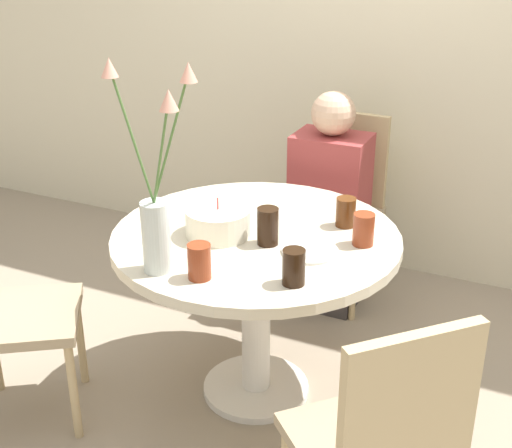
{
  "coord_description": "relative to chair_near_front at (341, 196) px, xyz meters",
  "views": [
    {
      "loc": [
        1.01,
        -2.16,
        1.82
      ],
      "look_at": [
        0.0,
        0.0,
        0.75
      ],
      "focal_mm": 50.0,
      "sensor_mm": 36.0,
      "label": 1
    }
  ],
  "objects": [
    {
      "name": "flower_vase",
      "position": [
        -0.18,
        -1.35,
        0.43
      ],
      "size": [
        0.27,
        0.15,
        0.7
      ],
      "color": "silver",
      "rests_on": "dining_table"
    },
    {
      "name": "drink_glass_2",
      "position": [
        0.25,
        -1.24,
        0.26
      ],
      "size": [
        0.07,
        0.07,
        0.12
      ],
      "color": "black",
      "rests_on": "dining_table"
    },
    {
      "name": "person_boy",
      "position": [
        -0.0,
        -0.16,
        -0.01
      ],
      "size": [
        0.34,
        0.24,
        1.07
      ],
      "color": "#383333",
      "rests_on": "ground_plane"
    },
    {
      "name": "drink_glass_0",
      "position": [
        0.26,
        -0.74,
        0.25
      ],
      "size": [
        0.08,
        0.08,
        0.11
      ],
      "color": "#51280F",
      "rests_on": "dining_table"
    },
    {
      "name": "chair_near_front",
      "position": [
        0.0,
        0.0,
        0.0
      ],
      "size": [
        0.41,
        0.41,
        0.91
      ],
      "rotation": [
        0.0,
        0.0,
        -0.02
      ],
      "color": "#9E896B",
      "rests_on": "ground_plane"
    },
    {
      "name": "birthday_cake",
      "position": [
        -0.14,
        -1.01,
        0.25
      ],
      "size": [
        0.24,
        0.24,
        0.15
      ],
      "color": "white",
      "rests_on": "dining_table"
    },
    {
      "name": "wall_back",
      "position": [
        -0.02,
        0.4,
        0.79
      ],
      "size": [
        8.0,
        0.05,
        2.6
      ],
      "color": "beige",
      "rests_on": "ground_plane"
    },
    {
      "name": "drink_glass_1",
      "position": [
        0.06,
        -1.0,
        0.26
      ],
      "size": [
        0.08,
        0.08,
        0.14
      ],
      "color": "black",
      "rests_on": "dining_table"
    },
    {
      "name": "chair_left_flank",
      "position": [
        0.67,
        -1.6,
        0.0
      ],
      "size": [
        0.57,
        0.57,
        0.91
      ],
      "rotation": [
        0.0,
        0.0,
        3.95
      ],
      "color": "#9E896B",
      "rests_on": "ground_plane"
    },
    {
      "name": "dining_table",
      "position": [
        -0.02,
        -0.95,
        0.07
      ],
      "size": [
        1.07,
        1.07,
        0.71
      ],
      "color": "beige",
      "rests_on": "ground_plane"
    },
    {
      "name": "drink_glass_4",
      "position": [
        0.37,
        -0.86,
        0.25
      ],
      "size": [
        0.08,
        0.08,
        0.12
      ],
      "color": "maroon",
      "rests_on": "dining_table"
    },
    {
      "name": "drink_glass_3",
      "position": [
        -0.04,
        -1.33,
        0.26
      ],
      "size": [
        0.08,
        0.08,
        0.12
      ],
      "color": "maroon",
      "rests_on": "dining_table"
    },
    {
      "name": "ground_plane",
      "position": [
        -0.02,
        -0.95,
        -0.51
      ],
      "size": [
        16.0,
        16.0,
        0.0
      ],
      "primitive_type": "plane",
      "color": "gray"
    },
    {
      "name": "side_plate",
      "position": [
        0.22,
        -1.01,
        0.2
      ],
      "size": [
        0.2,
        0.2,
        0.01
      ],
      "color": "white",
      "rests_on": "dining_table"
    }
  ]
}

